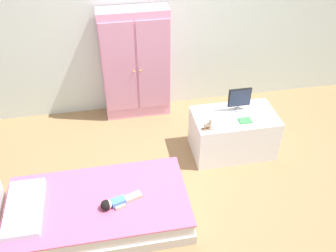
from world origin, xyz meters
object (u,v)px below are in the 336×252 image
(wardrobe, at_px, (136,65))
(tv_stand, at_px, (233,133))
(rocking_horse_toy, at_px, (208,124))
(book_green, at_px, (245,121))
(doll, at_px, (114,203))
(tv_monitor, at_px, (239,98))
(bed, at_px, (99,210))

(wardrobe, relative_size, tv_stand, 1.54)
(rocking_horse_toy, distance_m, book_green, 0.44)
(doll, xyz_separation_m, book_green, (1.47, 0.70, 0.21))
(doll, height_order, tv_monitor, tv_monitor)
(tv_monitor, distance_m, rocking_horse_toy, 0.51)
(doll, height_order, wardrobe, wardrobe)
(tv_monitor, bearing_deg, bed, -153.04)
(wardrobe, relative_size, book_green, 10.48)
(rocking_horse_toy, relative_size, book_green, 0.98)
(bed, bearing_deg, book_green, 20.56)
(tv_stand, height_order, rocking_horse_toy, rocking_horse_toy)
(book_green, bearing_deg, wardrobe, 133.91)
(tv_stand, bearing_deg, book_green, -60.29)
(doll, height_order, book_green, book_green)
(rocking_horse_toy, height_order, book_green, rocking_horse_toy)
(doll, distance_m, tv_stand, 1.63)
(tv_stand, bearing_deg, rocking_horse_toy, -153.40)
(doll, bearing_deg, tv_monitor, 31.95)
(bed, relative_size, book_green, 12.52)
(wardrobe, bearing_deg, book_green, -46.09)
(tv_stand, distance_m, tv_monitor, 0.42)
(wardrobe, bearing_deg, bed, -108.71)
(tv_stand, xyz_separation_m, book_green, (0.07, -0.12, 0.26))
(wardrobe, height_order, rocking_horse_toy, wardrobe)
(tv_monitor, relative_size, book_green, 2.06)
(wardrobe, height_order, tv_stand, wardrobe)
(bed, height_order, book_green, book_green)
(rocking_horse_toy, bearing_deg, book_green, 8.03)
(doll, distance_m, wardrobe, 1.88)
(book_green, bearing_deg, doll, -154.55)
(doll, relative_size, wardrobe, 0.27)
(bed, distance_m, wardrobe, 1.88)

